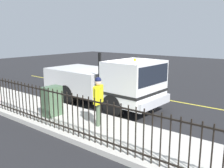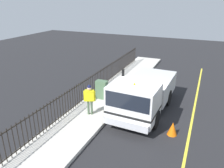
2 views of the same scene
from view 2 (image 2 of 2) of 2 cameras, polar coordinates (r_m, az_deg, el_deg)
The scene contains 8 objects.
ground_plane at distance 12.46m, azimuth 7.81°, elevation -8.73°, with size 54.17×54.17×0.00m, color #232326.
sidewalk_slab at distance 13.33m, azimuth -4.03°, elevation -5.99°, with size 2.49×24.62×0.18m, color beige.
lane_marking at distance 12.15m, azimuth 19.66°, elevation -10.74°, with size 0.12×22.16×0.01m, color yellow.
work_truck at distance 12.40m, azimuth 7.94°, elevation -2.45°, with size 2.61×6.17×2.62m.
worker_standing at distance 11.96m, azimuth -5.83°, elevation -3.26°, with size 0.59×0.40×1.75m.
iron_fence at distance 13.45m, azimuth -7.94°, elevation -2.16°, with size 0.04×20.96×1.39m.
utility_cabinet at distance 14.03m, azimuth -2.66°, elevation -1.45°, with size 0.73×0.45×1.18m, color #4C6B4C.
traffic_cone at distance 11.21m, azimuth 15.40°, elevation -11.07°, with size 0.47×0.47×0.68m, color orange.
Camera 2 is at (-2.74, 10.44, 6.23)m, focal length 35.30 mm.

